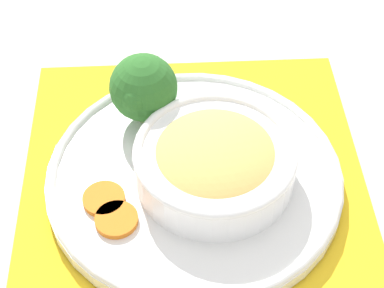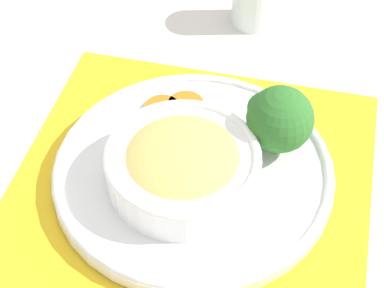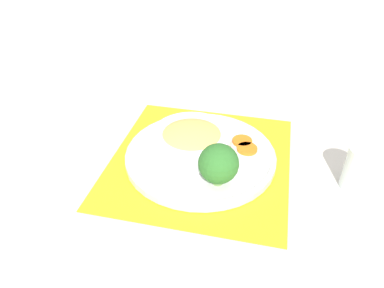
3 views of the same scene
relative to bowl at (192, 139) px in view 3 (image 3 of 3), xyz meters
The scene contains 8 objects.
ground_plane 0.05m from the bowl, 67.40° to the left, with size 4.00×4.00×0.00m, color beige.
placemat 0.05m from the bowl, 67.40° to the left, with size 0.44×0.41×0.00m.
plate 0.04m from the bowl, 67.40° to the left, with size 0.32×0.32×0.02m.
bowl is the anchor object (origin of this frame).
broccoli_floret 0.12m from the bowl, 33.15° to the left, with size 0.08×0.08×0.09m.
carrot_slice_near 0.12m from the bowl, 97.45° to the left, with size 0.04×0.04×0.01m.
carrot_slice_middle 0.12m from the bowl, 111.94° to the left, with size 0.04×0.04×0.01m.
water_glass 0.34m from the bowl, 81.47° to the left, with size 0.06×0.06×0.09m.
Camera 3 is at (0.64, 0.07, 0.50)m, focal length 35.00 mm.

